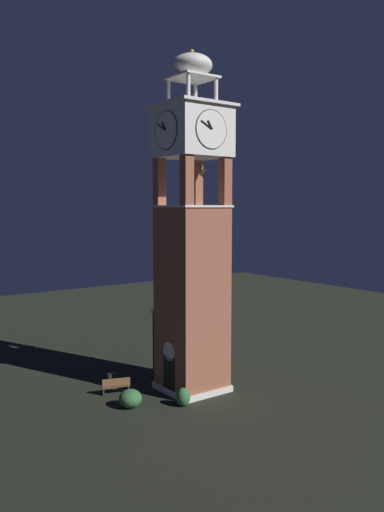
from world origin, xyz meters
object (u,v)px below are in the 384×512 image
clock_tower (192,251)px  lamp_post (153,328)px  trash_bin (111,379)px  park_bench (116,386)px

clock_tower → lamp_post: bearing=176.8°
lamp_post → trash_bin: 4.63m
lamp_post → trash_bin: lamp_post is taller
clock_tower → park_bench: size_ratio=11.72×
clock_tower → lamp_post: 7.07m
park_bench → lamp_post: lamp_post is taller
clock_tower → trash_bin: size_ratio=24.27×
trash_bin → lamp_post: bearing=107.6°
clock_tower → trash_bin: bearing=-134.0°
clock_tower → park_bench: bearing=-116.5°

